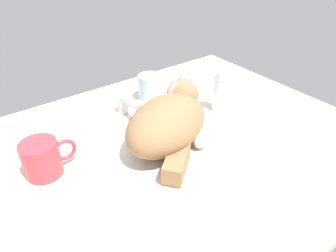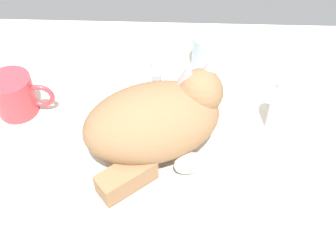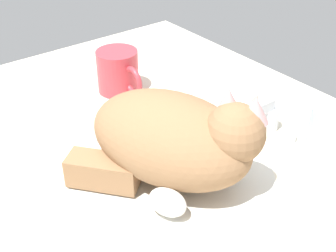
{
  "view_description": "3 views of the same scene",
  "coord_description": "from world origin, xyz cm",
  "px_view_note": "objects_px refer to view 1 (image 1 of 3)",
  "views": [
    {
      "loc": [
        -36.92,
        -50.42,
        48.74
      ],
      "look_at": [
        -0.67,
        -1.51,
        7.68
      ],
      "focal_mm": 32.49,
      "sensor_mm": 36.0,
      "label": 1
    },
    {
      "loc": [
        4.67,
        -50.29,
        63.16
      ],
      "look_at": [
        2.87,
        -0.2,
        6.45
      ],
      "focal_mm": 44.61,
      "sensor_mm": 36.0,
      "label": 2
    },
    {
      "loc": [
        43.44,
        -33.88,
        45.13
      ],
      "look_at": [
        -2.52,
        1.59,
        7.38
      ],
      "focal_mm": 48.9,
      "sensor_mm": 36.0,
      "label": 3
    }
  ],
  "objects_px": {
    "soap_bar": "(101,113)",
    "cat": "(169,121)",
    "toothpaste_bottle": "(219,93)",
    "faucet": "(126,105)",
    "rinse_cup": "(149,87)",
    "coffee_mug": "(43,158)"
  },
  "relations": [
    {
      "from": "rinse_cup",
      "to": "soap_bar",
      "type": "relative_size",
      "value": 1.28
    },
    {
      "from": "cat",
      "to": "rinse_cup",
      "type": "distance_m",
      "value": 0.26
    },
    {
      "from": "cat",
      "to": "coffee_mug",
      "type": "xyz_separation_m",
      "value": [
        -0.29,
        0.09,
        -0.03
      ]
    },
    {
      "from": "coffee_mug",
      "to": "soap_bar",
      "type": "relative_size",
      "value": 1.92
    },
    {
      "from": "soap_bar",
      "to": "cat",
      "type": "bearing_deg",
      "value": -68.05
    },
    {
      "from": "faucet",
      "to": "soap_bar",
      "type": "height_order",
      "value": "faucet"
    },
    {
      "from": "coffee_mug",
      "to": "rinse_cup",
      "type": "height_order",
      "value": "coffee_mug"
    },
    {
      "from": "soap_bar",
      "to": "toothpaste_bottle",
      "type": "distance_m",
      "value": 0.36
    },
    {
      "from": "coffee_mug",
      "to": "rinse_cup",
      "type": "bearing_deg",
      "value": 21.55
    },
    {
      "from": "cat",
      "to": "soap_bar",
      "type": "xyz_separation_m",
      "value": [
        -0.09,
        0.22,
        -0.05
      ]
    },
    {
      "from": "faucet",
      "to": "cat",
      "type": "relative_size",
      "value": 0.41
    },
    {
      "from": "soap_bar",
      "to": "rinse_cup",
      "type": "bearing_deg",
      "value": 7.2
    },
    {
      "from": "cat",
      "to": "rinse_cup",
      "type": "relative_size",
      "value": 3.55
    },
    {
      "from": "faucet",
      "to": "coffee_mug",
      "type": "height_order",
      "value": "coffee_mug"
    },
    {
      "from": "faucet",
      "to": "cat",
      "type": "distance_m",
      "value": 0.21
    },
    {
      "from": "faucet",
      "to": "coffee_mug",
      "type": "distance_m",
      "value": 0.31
    },
    {
      "from": "rinse_cup",
      "to": "faucet",
      "type": "bearing_deg",
      "value": -162.38
    },
    {
      "from": "soap_bar",
      "to": "coffee_mug",
      "type": "bearing_deg",
      "value": -147.38
    },
    {
      "from": "faucet",
      "to": "rinse_cup",
      "type": "distance_m",
      "value": 0.12
    },
    {
      "from": "faucet",
      "to": "toothpaste_bottle",
      "type": "xyz_separation_m",
      "value": [
        0.24,
        -0.15,
        0.03
      ]
    },
    {
      "from": "faucet",
      "to": "soap_bar",
      "type": "xyz_separation_m",
      "value": [
        -0.08,
        0.01,
        -0.0
      ]
    },
    {
      "from": "faucet",
      "to": "rinse_cup",
      "type": "bearing_deg",
      "value": 17.62
    }
  ]
}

